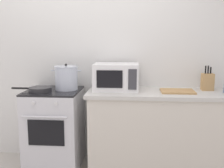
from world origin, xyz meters
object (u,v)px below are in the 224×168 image
stove (55,129)px  cutting_board (177,91)px  microwave (116,77)px  stock_pot (66,78)px  frying_pan (40,89)px  knife_block (207,82)px

stove → cutting_board: bearing=0.0°
stove → microwave: 0.94m
stock_pot → cutting_board: size_ratio=0.96×
stock_pot → frying_pan: bearing=-150.4°
cutting_board → knife_block: (0.35, 0.14, 0.09)m
stove → knife_block: 1.84m
stove → knife_block: size_ratio=3.30×
frying_pan → knife_block: (1.86, 0.24, 0.07)m
stove → stock_pot: 0.61m
stock_pot → cutting_board: bearing=-2.3°
stock_pot → microwave: microwave is taller
microwave → cutting_board: bearing=-6.6°
cutting_board → stock_pot: bearing=177.7°
microwave → knife_block: (1.03, 0.06, -0.05)m
stock_pot → cutting_board: 1.26m
microwave → stock_pot: bearing=-177.2°
knife_block → microwave: bearing=-176.6°
stove → microwave: bearing=6.3°
stove → knife_block: knife_block is taller
stock_pot → knife_block: size_ratio=1.24×
knife_block → cutting_board: bearing=-158.3°
cutting_board → frying_pan: bearing=-176.2°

